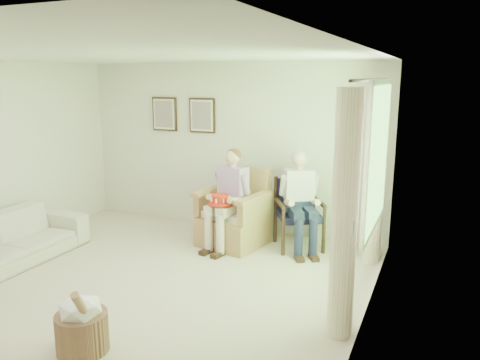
# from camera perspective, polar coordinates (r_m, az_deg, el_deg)

# --- Properties ---
(floor) EXTENTS (5.50, 5.50, 0.00)m
(floor) POSITION_cam_1_polar(r_m,az_deg,el_deg) (5.49, -13.85, -13.60)
(floor) COLOR beige
(floor) RESTS_ON ground
(back_wall) EXTENTS (5.00, 0.04, 2.60)m
(back_wall) POSITION_cam_1_polar(r_m,az_deg,el_deg) (7.38, -1.36, 4.06)
(back_wall) COLOR silver
(back_wall) RESTS_ON ground
(right_wall) EXTENTS (0.04, 5.50, 2.60)m
(right_wall) POSITION_cam_1_polar(r_m,az_deg,el_deg) (4.06, 14.47, -3.39)
(right_wall) COLOR silver
(right_wall) RESTS_ON ground
(ceiling) EXTENTS (5.00, 5.50, 0.02)m
(ceiling) POSITION_cam_1_polar(r_m,az_deg,el_deg) (4.95, -15.46, 14.57)
(ceiling) COLOR white
(ceiling) RESTS_ON back_wall
(window) EXTENTS (0.13, 2.50, 1.63)m
(window) POSITION_cam_1_polar(r_m,az_deg,el_deg) (5.17, 16.45, 3.10)
(window) COLOR #2D6B23
(window) RESTS_ON right_wall
(curtain_left) EXTENTS (0.34, 0.34, 2.30)m
(curtain_left) POSITION_cam_1_polar(r_m,az_deg,el_deg) (4.34, 12.62, -4.34)
(curtain_left) COLOR #F6ECC0
(curtain_left) RESTS_ON ground
(curtain_right) EXTENTS (0.34, 0.34, 2.30)m
(curtain_right) POSITION_cam_1_polar(r_m,az_deg,el_deg) (6.22, 16.17, 0.56)
(curtain_right) COLOR #F6ECC0
(curtain_right) RESTS_ON ground
(framed_print_left) EXTENTS (0.45, 0.05, 0.55)m
(framed_print_left) POSITION_cam_1_polar(r_m,az_deg,el_deg) (7.85, -9.20, 7.94)
(framed_print_left) COLOR #382114
(framed_print_left) RESTS_ON back_wall
(framed_print_right) EXTENTS (0.45, 0.05, 0.55)m
(framed_print_right) POSITION_cam_1_polar(r_m,az_deg,el_deg) (7.49, -4.65, 7.85)
(framed_print_right) COLOR #382114
(framed_print_right) RESTS_ON back_wall
(wicker_armchair) EXTENTS (0.86, 0.85, 1.10)m
(wicker_armchair) POSITION_cam_1_polar(r_m,az_deg,el_deg) (6.78, -0.72, -4.97)
(wicker_armchair) COLOR #AA8450
(wicker_armchair) RESTS_ON ground
(wood_armchair) EXTENTS (0.62, 0.58, 0.96)m
(wood_armchair) POSITION_cam_1_polar(r_m,az_deg,el_deg) (6.71, 7.43, -3.68)
(wood_armchair) COLOR black
(wood_armchair) RESTS_ON ground
(sofa) EXTENTS (2.16, 0.84, 0.63)m
(sofa) POSITION_cam_1_polar(r_m,az_deg,el_deg) (6.75, -26.68, -6.71)
(sofa) COLOR silver
(sofa) RESTS_ON ground
(person_wicker) EXTENTS (0.40, 0.62, 1.38)m
(person_wicker) POSITION_cam_1_polar(r_m,az_deg,el_deg) (6.52, -1.26, -1.43)
(person_wicker) COLOR beige
(person_wicker) RESTS_ON ground
(person_dark) EXTENTS (0.40, 0.63, 1.36)m
(person_dark) POSITION_cam_1_polar(r_m,az_deg,el_deg) (6.49, 7.10, -1.74)
(person_dark) COLOR #1B223D
(person_dark) RESTS_ON ground
(red_hat) EXTENTS (0.33, 0.33, 0.14)m
(red_hat) POSITION_cam_1_polar(r_m,az_deg,el_deg) (6.39, -2.42, -2.52)
(red_hat) COLOR red
(red_hat) RESTS_ON person_wicker
(hatbox) EXTENTS (0.53, 0.53, 0.67)m
(hatbox) POSITION_cam_1_polar(r_m,az_deg,el_deg) (4.51, -18.74, -16.26)
(hatbox) COLOR #9E6C56
(hatbox) RESTS_ON ground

